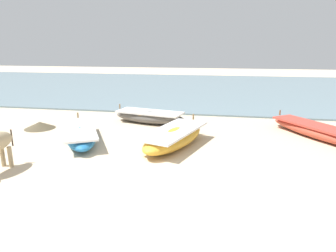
{
  "coord_description": "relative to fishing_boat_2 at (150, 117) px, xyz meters",
  "views": [
    {
      "loc": [
        2.16,
        -6.2,
        3.07
      ],
      "look_at": [
        0.44,
        2.96,
        0.6
      ],
      "focal_mm": 31.75,
      "sensor_mm": 36.0,
      "label": 1
    }
  ],
  "objects": [
    {
      "name": "fishing_boat_4",
      "position": [
        -1.67,
        -2.9,
        -0.01
      ],
      "size": [
        2.48,
        3.4,
        0.68
      ],
      "rotation": [
        0.0,
        0.0,
        2.08
      ],
      "color": "#1E669E",
      "rests_on": "ground"
    },
    {
      "name": "ground",
      "position": [
        0.83,
        -5.54,
        -0.27
      ],
      "size": [
        80.0,
        80.0,
        0.0
      ],
      "primitive_type": "plane",
      "color": "beige"
    },
    {
      "name": "fishing_boat_3",
      "position": [
        6.42,
        -1.17,
        -0.02
      ],
      "size": [
        3.31,
        4.13,
        0.65
      ],
      "rotation": [
        0.0,
        0.0,
        2.19
      ],
      "color": "#B74733",
      "rests_on": "ground"
    },
    {
      "name": "debris_pile_0",
      "position": [
        -4.01,
        -1.65,
        -0.14
      ],
      "size": [
        1.65,
        1.65,
        0.27
      ],
      "primitive_type": "cone",
      "rotation": [
        0.0,
        0.0,
        5.52
      ],
      "color": "brown",
      "rests_on": "ground"
    },
    {
      "name": "fishing_boat_5",
      "position": [
        1.5,
        -2.8,
        0.03
      ],
      "size": [
        2.09,
        3.48,
        0.76
      ],
      "rotation": [
        0.0,
        0.0,
        1.26
      ],
      "color": "gold",
      "rests_on": "ground"
    },
    {
      "name": "sea_water",
      "position": [
        0.83,
        11.72,
        -0.23
      ],
      "size": [
        60.0,
        20.0,
        0.08
      ],
      "primitive_type": "cube",
      "color": "slate",
      "rests_on": "ground"
    },
    {
      "name": "fishing_boat_2",
      "position": [
        0.0,
        0.0,
        0.0
      ],
      "size": [
        3.28,
        1.67,
        0.7
      ],
      "rotation": [
        0.0,
        0.0,
        2.92
      ],
      "color": "#5B5651",
      "rests_on": "ground"
    }
  ]
}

